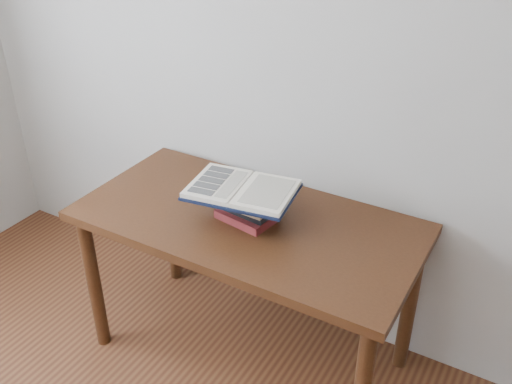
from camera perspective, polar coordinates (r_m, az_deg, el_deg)
The scene contains 3 objects.
desk at distance 2.27m, azimuth -0.87°, elevation -4.72°, with size 1.34×0.67×0.72m.
book_stack at distance 2.18m, azimuth -0.83°, elevation -1.22°, with size 0.24×0.19×0.12m.
open_book at distance 2.13m, azimuth -1.40°, elevation 0.24°, with size 0.43×0.33×0.03m.
Camera 1 is at (0.97, -0.21, 1.93)m, focal length 40.00 mm.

